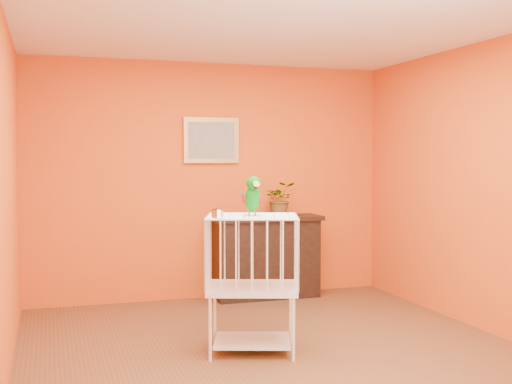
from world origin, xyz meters
name	(u,v)px	position (x,y,z in m)	size (l,w,h in m)	color
ground	(280,356)	(0.00, 0.00, 0.00)	(4.50, 4.50, 0.00)	brown
room_shell	(281,154)	(0.00, 0.00, 1.58)	(4.50, 4.50, 4.50)	#DC5614
console_cabinet	(266,257)	(0.58, 2.03, 0.46)	(1.23, 0.44, 0.91)	black
potted_plant	(281,203)	(0.75, 2.02, 1.06)	(0.34, 0.38, 0.29)	#26722D
framed_picture	(211,140)	(0.00, 2.22, 1.75)	(0.62, 0.04, 0.50)	#BF8F44
birdcage	(252,281)	(-0.18, 0.17, 0.57)	(0.84, 0.74, 1.09)	white
feed_cup	(218,213)	(-0.49, 0.06, 1.13)	(0.09, 0.09, 0.06)	silver
parrot	(252,196)	(-0.19, 0.14, 1.26)	(0.15, 0.28, 0.32)	#59544C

